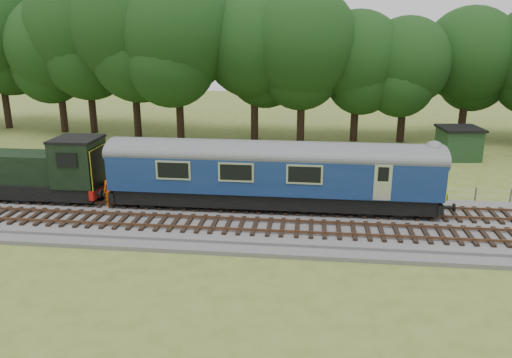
# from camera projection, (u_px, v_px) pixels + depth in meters

# --- Properties ---
(ground) EXTENTS (120.00, 120.00, 0.00)m
(ground) POSITION_uv_depth(u_px,v_px,m) (195.00, 219.00, 27.32)
(ground) COLOR #596A27
(ground) RESTS_ON ground
(ballast) EXTENTS (70.00, 7.00, 0.35)m
(ballast) POSITION_uv_depth(u_px,v_px,m) (195.00, 216.00, 27.27)
(ballast) COLOR #4C4C4F
(ballast) RESTS_ON ground
(track_north) EXTENTS (67.20, 2.40, 0.21)m
(track_north) POSITION_uv_depth(u_px,v_px,m) (201.00, 204.00, 28.53)
(track_north) COLOR black
(track_north) RESTS_ON ballast
(track_south) EXTENTS (67.20, 2.40, 0.21)m
(track_south) POSITION_uv_depth(u_px,v_px,m) (188.00, 223.00, 25.68)
(track_south) COLOR black
(track_south) RESTS_ON ballast
(fence) EXTENTS (64.00, 0.12, 1.00)m
(fence) POSITION_uv_depth(u_px,v_px,m) (212.00, 194.00, 31.60)
(fence) COLOR #6B6054
(fence) RESTS_ON ground
(tree_line) EXTENTS (70.00, 8.00, 18.00)m
(tree_line) POSITION_uv_depth(u_px,v_px,m) (248.00, 137.00, 48.26)
(tree_line) COLOR black
(tree_line) RESTS_ON ground
(dmu_railcar) EXTENTS (18.05, 2.86, 3.88)m
(dmu_railcar) POSITION_uv_depth(u_px,v_px,m) (272.00, 169.00, 27.45)
(dmu_railcar) COLOR black
(dmu_railcar) RESTS_ON ground
(shunter_loco) EXTENTS (8.91, 2.60, 3.38)m
(shunter_loco) POSITION_uv_depth(u_px,v_px,m) (35.00, 172.00, 29.18)
(shunter_loco) COLOR black
(shunter_loco) RESTS_ON ground
(worker) EXTENTS (0.83, 0.68, 1.95)m
(worker) POSITION_uv_depth(u_px,v_px,m) (110.00, 190.00, 28.01)
(worker) COLOR #EA550C
(worker) RESTS_ON ballast
(shed) EXTENTS (3.49, 3.49, 2.57)m
(shed) POSITION_uv_depth(u_px,v_px,m) (459.00, 143.00, 39.88)
(shed) COLOR #19381A
(shed) RESTS_ON ground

